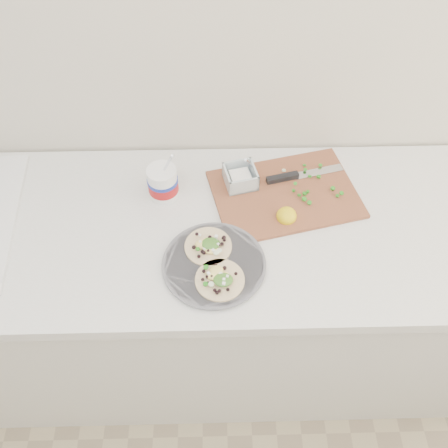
{
  "coord_description": "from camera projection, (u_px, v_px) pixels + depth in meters",
  "views": [
    {
      "loc": [
        0.27,
        0.51,
        2.05
      ],
      "look_at": [
        0.29,
        1.37,
        0.96
      ],
      "focal_mm": 40.0,
      "sensor_mm": 36.0,
      "label": 1
    }
  ],
  "objects": [
    {
      "name": "counter",
      "position": [
        146.0,
        300.0,
        1.82
      ],
      "size": [
        2.44,
        0.66,
        0.9
      ],
      "color": "silver",
      "rests_on": "ground"
    },
    {
      "name": "taco_plate",
      "position": [
        214.0,
        263.0,
        1.36
      ],
      "size": [
        0.29,
        0.29,
        0.04
      ],
      "rotation": [
        0.0,
        0.0,
        0.0
      ],
      "color": "#5C5C63",
      "rests_on": "counter"
    },
    {
      "name": "tub",
      "position": [
        163.0,
        181.0,
        1.49
      ],
      "size": [
        0.09,
        0.09,
        0.21
      ],
      "rotation": [
        0.0,
        0.0,
        -0.39
      ],
      "color": "white",
      "rests_on": "counter"
    },
    {
      "name": "cutboard",
      "position": [
        282.0,
        190.0,
        1.53
      ],
      "size": [
        0.49,
        0.39,
        0.07
      ],
      "rotation": [
        0.0,
        0.0,
        0.23
      ],
      "color": "brown",
      "rests_on": "counter"
    }
  ]
}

